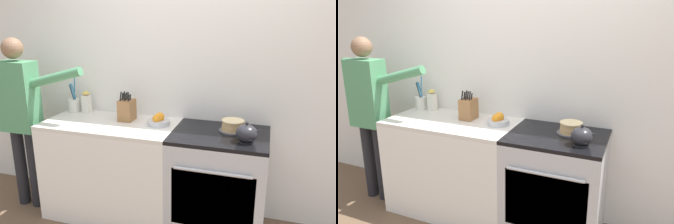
% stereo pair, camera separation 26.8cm
% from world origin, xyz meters
% --- Properties ---
extents(wall_back, '(8.00, 0.04, 2.60)m').
position_xyz_m(wall_back, '(0.00, 0.65, 1.30)').
color(wall_back, silver).
rests_on(wall_back, ground_plane).
extents(counter_cabinet, '(1.18, 0.63, 0.90)m').
position_xyz_m(counter_cabinet, '(-0.68, 0.31, 0.45)').
color(counter_cabinet, white).
rests_on(counter_cabinet, ground_plane).
extents(stove_range, '(0.77, 0.66, 0.90)m').
position_xyz_m(stove_range, '(0.30, 0.31, 0.45)').
color(stove_range, '#B7BABF').
rests_on(stove_range, ground_plane).
extents(layer_cake, '(0.22, 0.22, 0.09)m').
position_xyz_m(layer_cake, '(0.38, 0.39, 0.94)').
color(layer_cake, '#4C4C51').
rests_on(layer_cake, stove_range).
extents(tea_kettle, '(0.19, 0.16, 0.16)m').
position_xyz_m(tea_kettle, '(0.51, 0.18, 0.97)').
color(tea_kettle, '#232328').
rests_on(tea_kettle, stove_range).
extents(knife_block, '(0.12, 0.16, 0.27)m').
position_xyz_m(knife_block, '(-0.56, 0.42, 1.00)').
color(knife_block, olive).
rests_on(knife_block, counter_cabinet).
extents(utensil_crock, '(0.11, 0.11, 0.34)m').
position_xyz_m(utensil_crock, '(-1.18, 0.53, 0.97)').
color(utensil_crock, silver).
rests_on(utensil_crock, counter_cabinet).
extents(fruit_bowl, '(0.19, 0.19, 0.11)m').
position_xyz_m(fruit_bowl, '(-0.25, 0.37, 0.94)').
color(fruit_bowl, '#B7BABF').
rests_on(fruit_bowl, counter_cabinet).
extents(milk_carton, '(0.07, 0.07, 0.22)m').
position_xyz_m(milk_carton, '(-1.04, 0.53, 1.00)').
color(milk_carton, white).
rests_on(milk_carton, counter_cabinet).
extents(person_baker, '(0.93, 0.20, 1.63)m').
position_xyz_m(person_baker, '(-1.53, 0.19, 0.97)').
color(person_baker, black).
rests_on(person_baker, ground_plane).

